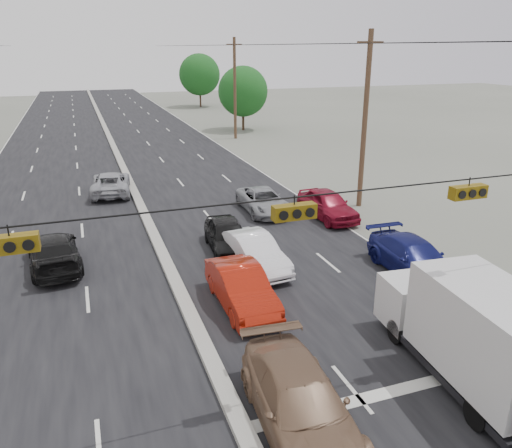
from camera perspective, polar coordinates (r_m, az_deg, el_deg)
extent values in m
plane|color=#606356|center=(13.87, -2.34, -21.23)|extent=(200.00, 200.00, 0.00)
cube|color=black|center=(41.18, -14.98, 6.21)|extent=(20.00, 160.00, 0.02)
cube|color=gray|center=(41.16, -14.99, 6.34)|extent=(0.50, 160.00, 0.20)
cylinder|color=#422D1E|center=(29.75, 12.32, 11.30)|extent=(0.30, 0.30, 10.00)
cube|color=#422D1E|center=(29.47, 12.95, 19.59)|extent=(1.60, 0.12, 0.12)
cylinder|color=#422D1E|center=(52.56, -2.43, 15.13)|extent=(0.30, 0.30, 10.00)
cube|color=#422D1E|center=(52.41, -2.50, 19.83)|extent=(1.60, 0.12, 0.12)
cylinder|color=black|center=(10.99, -2.76, 2.32)|extent=(25.00, 0.04, 0.04)
cube|color=#72590C|center=(10.79, -26.25, -2.07)|extent=(1.05, 0.30, 0.35)
cube|color=#72590C|center=(11.60, 4.38, 1.40)|extent=(1.05, 0.30, 0.35)
cube|color=#72590C|center=(14.31, 23.07, 3.38)|extent=(1.05, 0.30, 0.35)
cylinder|color=#382619|center=(58.45, -1.47, 11.90)|extent=(0.28, 0.28, 2.52)
sphere|color=#144C19|center=(58.12, -1.50, 14.92)|extent=(5.60, 5.60, 5.60)
cylinder|color=#382619|center=(82.64, -6.38, 14.17)|extent=(0.28, 0.28, 2.88)
sphere|color=#144C19|center=(82.39, -6.48, 16.61)|extent=(6.40, 6.40, 6.40)
cube|color=black|center=(16.14, 22.41, -14.56)|extent=(2.58, 6.35, 0.22)
cube|color=beige|center=(14.91, 24.76, -11.09)|extent=(2.60, 4.60, 2.48)
cube|color=beige|center=(17.33, 18.34, -8.82)|extent=(2.26, 1.86, 1.59)
cylinder|color=black|center=(17.06, 15.79, -11.75)|extent=(0.34, 0.82, 0.80)
cylinder|color=black|center=(18.00, 21.01, -10.62)|extent=(0.34, 0.82, 0.80)
cylinder|color=black|center=(14.43, 24.00, -19.28)|extent=(0.34, 0.82, 0.80)
imported|color=brown|center=(13.12, 5.07, -19.73)|extent=(2.50, 5.38, 1.52)
imported|color=#A01909|center=(18.34, -1.67, -7.33)|extent=(1.66, 4.64, 1.52)
imported|color=black|center=(23.25, -3.26, -1.37)|extent=(2.19, 4.59, 1.52)
imported|color=white|center=(21.40, -0.26, -3.27)|extent=(2.05, 4.68, 1.50)
imported|color=gray|center=(28.81, 0.84, 2.63)|extent=(2.30, 4.81, 1.32)
imported|color=#111555|center=(21.87, 17.58, -3.75)|extent=(2.21, 5.15, 1.48)
imported|color=maroon|center=(28.00, 8.18, 2.20)|extent=(2.09, 4.71, 1.58)
imported|color=black|center=(23.24, -22.13, -2.94)|extent=(2.53, 5.23, 1.47)
imported|color=#9D9FA5|center=(33.81, -16.27, 4.50)|extent=(2.90, 5.35, 1.42)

